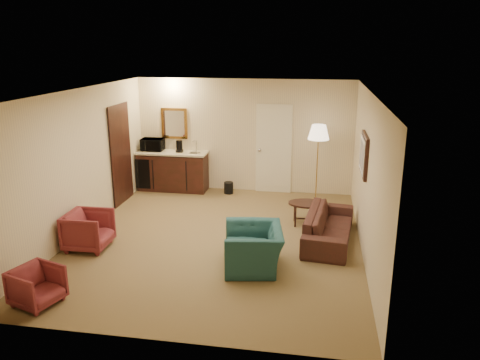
% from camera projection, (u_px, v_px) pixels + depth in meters
% --- Properties ---
extents(ground, '(6.00, 6.00, 0.00)m').
position_uv_depth(ground, '(217.00, 239.00, 8.32)').
color(ground, olive).
rests_on(ground, ground).
extents(room_walls, '(5.02, 6.01, 2.61)m').
position_uv_depth(room_walls, '(220.00, 136.00, 8.59)').
color(room_walls, beige).
rests_on(room_walls, ground).
extents(wetbar_cabinet, '(1.64, 0.58, 0.92)m').
position_uv_depth(wetbar_cabinet, '(173.00, 171.00, 11.03)').
color(wetbar_cabinet, '#3C1713').
rests_on(wetbar_cabinet, ground).
extents(sofa, '(0.76, 1.95, 0.74)m').
position_uv_depth(sofa, '(329.00, 221.00, 8.17)').
color(sofa, black).
rests_on(sofa, ground).
extents(teal_armchair, '(0.80, 1.09, 0.87)m').
position_uv_depth(teal_armchair, '(254.00, 241.00, 7.17)').
color(teal_armchair, '#20504F').
rests_on(teal_armchair, ground).
extents(rose_chair_near, '(0.67, 0.71, 0.71)m').
position_uv_depth(rose_chair_near, '(88.00, 228.00, 7.88)').
color(rose_chair_near, maroon).
rests_on(rose_chair_near, ground).
extents(rose_chair_far, '(0.67, 0.70, 0.58)m').
position_uv_depth(rose_chair_far, '(37.00, 284.00, 6.18)').
color(rose_chair_far, maroon).
rests_on(rose_chair_far, ground).
extents(coffee_table, '(0.81, 0.59, 0.44)m').
position_uv_depth(coffee_table, '(308.00, 213.00, 8.96)').
color(coffee_table, black).
rests_on(coffee_table, ground).
extents(floor_lamp, '(0.59, 0.59, 1.72)m').
position_uv_depth(floor_lamp, '(317.00, 164.00, 10.08)').
color(floor_lamp, '#AD8339').
rests_on(floor_lamp, ground).
extents(waste_bin, '(0.27, 0.27, 0.27)m').
position_uv_depth(waste_bin, '(229.00, 188.00, 10.84)').
color(waste_bin, black).
rests_on(waste_bin, ground).
extents(microwave, '(0.52, 0.29, 0.35)m').
position_uv_depth(microwave, '(152.00, 143.00, 11.00)').
color(microwave, black).
rests_on(microwave, wetbar_cabinet).
extents(coffee_maker, '(0.16, 0.16, 0.28)m').
position_uv_depth(coffee_maker, '(179.00, 146.00, 10.84)').
color(coffee_maker, black).
rests_on(coffee_maker, wetbar_cabinet).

